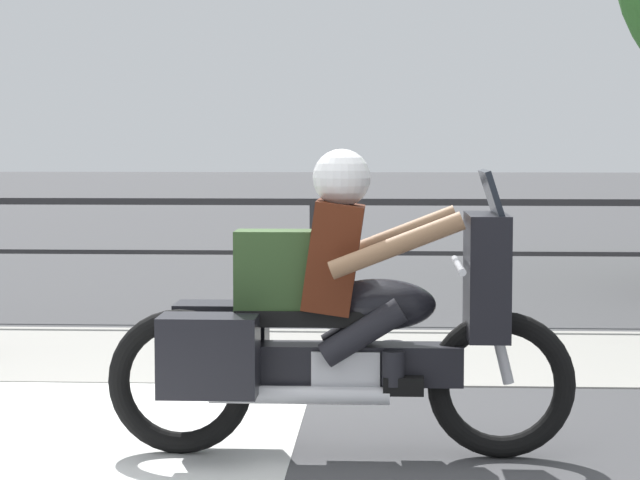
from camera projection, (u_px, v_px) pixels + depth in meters
name	position (u px, v px, depth m)	size (l,w,h in m)	color
ground_plane	(248.00, 475.00, 5.94)	(120.00, 120.00, 0.00)	#424244
sidewalk_band	(298.00, 354.00, 9.33)	(44.00, 2.40, 0.01)	#99968E
fence_railing	(312.00, 224.00, 11.14)	(36.00, 0.05, 1.08)	#232326
motorcycle	(335.00, 320.00, 6.26)	(2.36, 0.76, 1.55)	black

